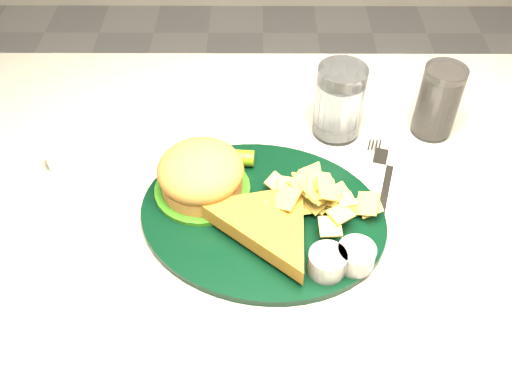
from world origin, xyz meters
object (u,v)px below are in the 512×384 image
cola_glass (438,101)px  fork_napkin (384,189)px  water_glass (339,102)px  table (268,331)px  dinner_plate (263,199)px

cola_glass → fork_napkin: 0.18m
water_glass → table: bearing=-124.0°
table → water_glass: size_ratio=9.64×
dinner_plate → fork_napkin: (0.18, 0.05, -0.03)m
dinner_plate → fork_napkin: bearing=31.6°
water_glass → fork_napkin: size_ratio=0.77×
table → fork_napkin: fork_napkin is taller
water_glass → dinner_plate: bearing=-122.3°
table → water_glass: water_glass is taller
cola_glass → fork_napkin: cola_glass is taller
dinner_plate → table: bearing=81.3°
table → cola_glass: bearing=31.4°
water_glass → cola_glass: size_ratio=1.01×
table → fork_napkin: 0.42m
table → fork_napkin: (0.17, 0.02, 0.38)m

